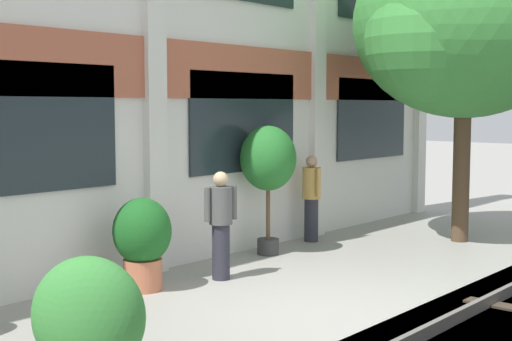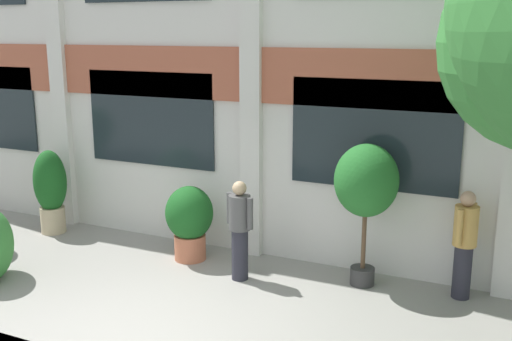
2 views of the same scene
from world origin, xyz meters
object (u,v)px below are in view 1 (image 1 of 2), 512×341
Objects in this scene: broadleaf_tree at (465,29)px; potted_plant_glazed_jar at (142,238)px; resident_watching_tracks at (311,196)px; resident_by_doorway at (221,222)px; potted_plant_low_pan at (268,162)px; topiary_hedge at (89,316)px.

broadleaf_tree is 7.21m from potted_plant_glazed_jar.
broadleaf_tree reaches higher than resident_watching_tracks.
broadleaf_tree is at bearing -30.15° from resident_watching_tracks.
resident_by_doorway is 3.32m from resident_watching_tracks.
potted_plant_low_pan is at bearing 4.34° from potted_plant_glazed_jar.
topiary_hedge is (-3.51, -1.67, -0.28)m from resident_by_doorway.
potted_plant_glazed_jar is 1.12× the size of topiary_hedge.
topiary_hedge is (-8.59, -0.35, -3.37)m from broadleaf_tree.
topiary_hedge is at bearing -177.68° from broadleaf_tree.
broadleaf_tree is at bearing 2.32° from topiary_hedge.
potted_plant_glazed_jar is at bearing 164.59° from broadleaf_tree.
potted_plant_low_pan reaches higher than topiary_hedge.
topiary_hedge is (-6.74, -2.44, -0.29)m from resident_watching_tracks.
broadleaf_tree is 4.52× the size of potted_plant_glazed_jar.
broadleaf_tree is at bearing -15.41° from potted_plant_glazed_jar.
resident_by_doorway is at bearing 165.39° from broadleaf_tree.
potted_plant_low_pan is 1.36× the size of resident_watching_tracks.
topiary_hedge is (-2.37, -2.06, -0.15)m from potted_plant_glazed_jar.
potted_plant_glazed_jar is at bearing -175.66° from potted_plant_low_pan.
potted_plant_low_pan is at bearing 149.42° from broadleaf_tree.
broadleaf_tree is 4.48m from potted_plant_low_pan.
broadleaf_tree is 9.23m from topiary_hedge.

